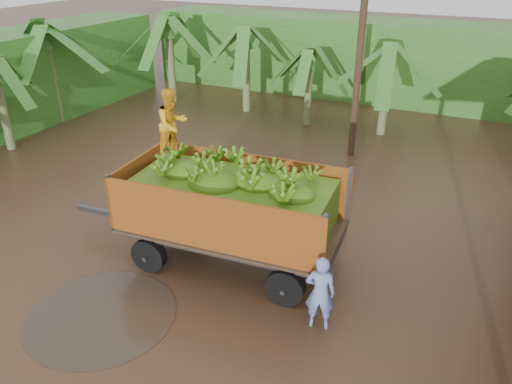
% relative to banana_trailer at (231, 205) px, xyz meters
% --- Properties ---
extents(ground, '(100.00, 100.00, 0.00)m').
position_rel_banana_trailer_xyz_m(ground, '(1.26, -0.64, -1.48)').
color(ground, black).
rests_on(ground, ground).
extents(hedge_north, '(22.00, 3.00, 3.60)m').
position_rel_banana_trailer_xyz_m(hedge_north, '(-0.74, 15.36, 0.32)').
color(hedge_north, '#2D661E').
rests_on(hedge_north, ground).
extents(banana_trailer, '(6.89, 2.76, 3.90)m').
position_rel_banana_trailer_xyz_m(banana_trailer, '(0.00, 0.00, 0.00)').
color(banana_trailer, '#C5631C').
rests_on(banana_trailer, ground).
extents(man_blue, '(0.65, 0.51, 1.59)m').
position_rel_banana_trailer_xyz_m(man_blue, '(2.58, -1.24, -0.69)').
color(man_blue, '#6C80C6').
rests_on(man_blue, ground).
extents(utility_pole, '(1.20, 0.24, 8.62)m').
position_rel_banana_trailer_xyz_m(utility_pole, '(0.64, 7.69, 2.88)').
color(utility_pole, '#47301E').
rests_on(utility_pole, ground).
extents(banana_plants, '(24.74, 21.05, 4.17)m').
position_rel_banana_trailer_xyz_m(banana_plants, '(-4.09, 6.62, 0.35)').
color(banana_plants, '#2D661E').
rests_on(banana_plants, ground).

